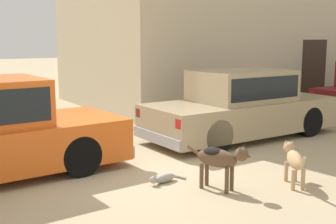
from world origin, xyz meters
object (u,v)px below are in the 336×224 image
Objects in this scene: stray_dog_spotted at (220,158)px; parked_sedan_second at (242,105)px; stray_cat at (163,178)px; stray_dog_tan at (294,159)px.

parked_sedan_second is at bearing 110.12° from stray_dog_spotted.
stray_cat is (-0.51, 0.71, -0.41)m from stray_dog_spotted.
parked_sedan_second is 7.22× the size of stray_cat.
stray_dog_tan reaches higher than stray_cat.
stray_dog_spotted reaches higher than stray_cat.
stray_cat is (-3.10, -1.70, -0.66)m from parked_sedan_second.
stray_cat is at bearing 88.57° from stray_dog_tan.
stray_dog_spotted is (-2.59, -2.42, -0.25)m from parked_sedan_second.
stray_dog_spotted is 1.14× the size of stray_dog_tan.
stray_dog_spotted is 1.17m from stray_dog_tan.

